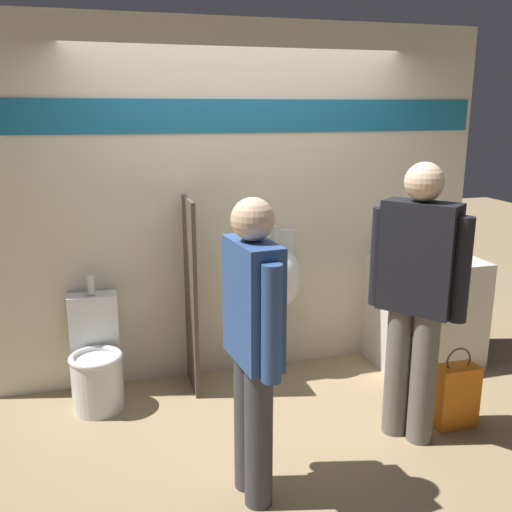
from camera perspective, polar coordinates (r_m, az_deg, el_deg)
The scene contains 11 objects.
ground_plane at distance 4.29m, azimuth 0.64°, elevation -14.26°, with size 16.00×16.00×0.00m, color #997F5B.
display_wall at distance 4.40m, azimuth -1.53°, elevation 5.28°, with size 3.90×0.07×2.70m.
sink_counter at distance 4.92m, azimuth 16.56°, elevation -5.35°, with size 0.84×0.59×0.89m.
sink_basin at distance 4.80m, azimuth 16.12°, elevation 0.48°, with size 0.39×0.39×0.26m.
cell_phone at distance 4.57m, azimuth 15.08°, elevation -0.87°, with size 0.07×0.14×0.01m.
divider_near_counter at distance 4.24m, azimuth -6.52°, elevation -4.02°, with size 0.03×0.41×1.45m.
urinal_near_counter at distance 4.44m, azimuth 2.33°, elevation -2.30°, with size 0.34×0.30×1.19m.
toilet at distance 4.27m, azimuth -15.69°, elevation -10.21°, with size 0.37×0.53×0.92m.
person_in_vest at distance 2.96m, azimuth -0.31°, elevation -8.41°, with size 0.23×0.58×1.65m.
person_with_lanyard at distance 3.62m, azimuth 15.73°, elevation -3.54°, with size 0.43×0.51×1.77m.
shopping_bag at distance 4.12m, azimuth 19.30°, elevation -13.01°, with size 0.28×0.16×0.56m.
Camera 1 is at (-1.07, -3.61, 2.07)m, focal length 40.00 mm.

